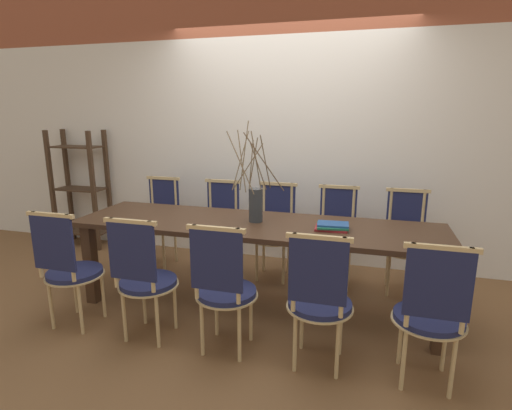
{
  "coord_description": "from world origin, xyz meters",
  "views": [
    {
      "loc": [
        0.86,
        -3.02,
        1.64
      ],
      "look_at": [
        0.0,
        0.0,
        0.89
      ],
      "focal_mm": 28.0,
      "sensor_mm": 36.0,
      "label": 1
    }
  ],
  "objects_px": {
    "vase_centerpiece": "(255,202)",
    "book_stack": "(332,226)",
    "chair_near_center": "(224,286)",
    "dining_table": "(256,234)",
    "chair_far_center": "(275,229)",
    "shelving_rack": "(81,189)"
  },
  "relations": [
    {
      "from": "chair_near_center",
      "to": "book_stack",
      "type": "distance_m",
      "value": 0.98
    },
    {
      "from": "dining_table",
      "to": "shelving_rack",
      "type": "height_order",
      "value": "shelving_rack"
    },
    {
      "from": "book_stack",
      "to": "vase_centerpiece",
      "type": "bearing_deg",
      "value": 175.49
    },
    {
      "from": "chair_near_center",
      "to": "book_stack",
      "type": "xyz_separation_m",
      "value": [
        0.64,
        0.68,
        0.27
      ]
    },
    {
      "from": "dining_table",
      "to": "book_stack",
      "type": "xyz_separation_m",
      "value": [
        0.61,
        -0.01,
        0.11
      ]
    },
    {
      "from": "vase_centerpiece",
      "to": "book_stack",
      "type": "height_order",
      "value": "vase_centerpiece"
    },
    {
      "from": "vase_centerpiece",
      "to": "book_stack",
      "type": "relative_size",
      "value": 3.09
    },
    {
      "from": "vase_centerpiece",
      "to": "shelving_rack",
      "type": "distance_m",
      "value": 2.68
    },
    {
      "from": "chair_far_center",
      "to": "shelving_rack",
      "type": "height_order",
      "value": "shelving_rack"
    },
    {
      "from": "vase_centerpiece",
      "to": "book_stack",
      "type": "bearing_deg",
      "value": -4.51
    },
    {
      "from": "dining_table",
      "to": "chair_far_center",
      "type": "height_order",
      "value": "chair_far_center"
    },
    {
      "from": "book_stack",
      "to": "shelving_rack",
      "type": "xyz_separation_m",
      "value": [
        -3.12,
        1.0,
        -0.06
      ]
    },
    {
      "from": "chair_far_center",
      "to": "book_stack",
      "type": "bearing_deg",
      "value": 131.33
    },
    {
      "from": "dining_table",
      "to": "chair_near_center",
      "type": "bearing_deg",
      "value": -92.28
    },
    {
      "from": "vase_centerpiece",
      "to": "chair_near_center",
      "type": "bearing_deg",
      "value": -90.85
    },
    {
      "from": "dining_table",
      "to": "vase_centerpiece",
      "type": "relative_size",
      "value": 3.69
    },
    {
      "from": "chair_near_center",
      "to": "book_stack",
      "type": "height_order",
      "value": "chair_near_center"
    },
    {
      "from": "dining_table",
      "to": "chair_far_center",
      "type": "distance_m",
      "value": 0.71
    },
    {
      "from": "dining_table",
      "to": "book_stack",
      "type": "distance_m",
      "value": 0.63
    },
    {
      "from": "dining_table",
      "to": "shelving_rack",
      "type": "bearing_deg",
      "value": 158.41
    },
    {
      "from": "dining_table",
      "to": "vase_centerpiece",
      "type": "bearing_deg",
      "value": 113.17
    },
    {
      "from": "dining_table",
      "to": "chair_far_center",
      "type": "bearing_deg",
      "value": 90.33
    }
  ]
}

